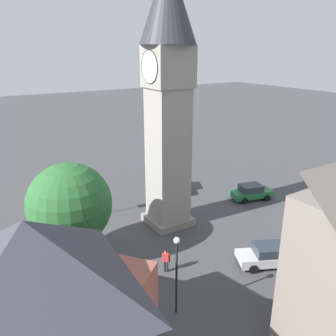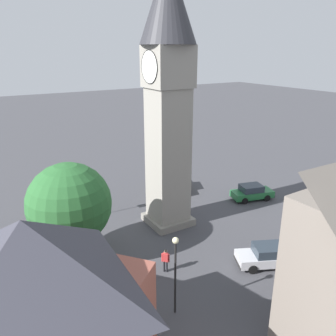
{
  "view_description": "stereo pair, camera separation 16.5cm",
  "coord_description": "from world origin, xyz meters",
  "px_view_note": "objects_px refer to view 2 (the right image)",
  "views": [
    {
      "loc": [
        22.63,
        -14.01,
        14.16
      ],
      "look_at": [
        0.0,
        0.0,
        4.97
      ],
      "focal_mm": 36.71,
      "sensor_mm": 36.0,
      "label": 1
    },
    {
      "loc": [
        22.72,
        -13.87,
        14.16
      ],
      "look_at": [
        0.0,
        0.0,
        4.97
      ],
      "focal_mm": 36.71,
      "sensor_mm": 36.0,
      "label": 2
    }
  ],
  "objects_px": {
    "car_silver_kerb": "(252,192)",
    "road_sign": "(103,195)",
    "pedestrian": "(165,259)",
    "tree": "(69,204)",
    "lamp_post": "(175,263)",
    "building_terrace_right": "(34,311)",
    "car_blue_kerb": "(177,183)",
    "car_red_corner": "(267,256)",
    "clock_tower": "(168,79)"
  },
  "relations": [
    {
      "from": "car_blue_kerb",
      "to": "car_red_corner",
      "type": "distance_m",
      "value": 14.87
    },
    {
      "from": "pedestrian",
      "to": "car_blue_kerb",
      "type": "bearing_deg",
      "value": 144.26
    },
    {
      "from": "clock_tower",
      "to": "pedestrian",
      "type": "xyz_separation_m",
      "value": [
        5.9,
        -3.8,
        -11.09
      ]
    },
    {
      "from": "car_blue_kerb",
      "to": "pedestrian",
      "type": "relative_size",
      "value": 2.64
    },
    {
      "from": "car_silver_kerb",
      "to": "car_red_corner",
      "type": "relative_size",
      "value": 0.99
    },
    {
      "from": "car_silver_kerb",
      "to": "car_red_corner",
      "type": "distance_m",
      "value": 11.22
    },
    {
      "from": "pedestrian",
      "to": "building_terrace_right",
      "type": "bearing_deg",
      "value": -62.86
    },
    {
      "from": "car_red_corner",
      "to": "tree",
      "type": "xyz_separation_m",
      "value": [
        -7.85,
        -11.08,
        3.46
      ]
    },
    {
      "from": "road_sign",
      "to": "tree",
      "type": "bearing_deg",
      "value": -38.82
    },
    {
      "from": "pedestrian",
      "to": "building_terrace_right",
      "type": "xyz_separation_m",
      "value": [
        4.54,
        -8.85,
        3.25
      ]
    },
    {
      "from": "car_silver_kerb",
      "to": "pedestrian",
      "type": "relative_size",
      "value": 2.62
    },
    {
      "from": "building_terrace_right",
      "to": "tree",
      "type": "bearing_deg",
      "value": 156.22
    },
    {
      "from": "car_red_corner",
      "to": "lamp_post",
      "type": "distance_m",
      "value": 8.23
    },
    {
      "from": "car_red_corner",
      "to": "pedestrian",
      "type": "distance_m",
      "value": 7.04
    },
    {
      "from": "lamp_post",
      "to": "road_sign",
      "type": "relative_size",
      "value": 1.73
    },
    {
      "from": "building_terrace_right",
      "to": "lamp_post",
      "type": "height_order",
      "value": "building_terrace_right"
    },
    {
      "from": "pedestrian",
      "to": "lamp_post",
      "type": "relative_size",
      "value": 0.35
    },
    {
      "from": "clock_tower",
      "to": "tree",
      "type": "xyz_separation_m",
      "value": [
        1.08,
        -8.53,
        -7.88
      ]
    },
    {
      "from": "car_red_corner",
      "to": "car_silver_kerb",
      "type": "bearing_deg",
      "value": 140.82
    },
    {
      "from": "pedestrian",
      "to": "lamp_post",
      "type": "distance_m",
      "value": 4.43
    },
    {
      "from": "car_red_corner",
      "to": "tree",
      "type": "relative_size",
      "value": 0.63
    },
    {
      "from": "tree",
      "to": "building_terrace_right",
      "type": "distance_m",
      "value": 10.23
    },
    {
      "from": "car_blue_kerb",
      "to": "car_silver_kerb",
      "type": "bearing_deg",
      "value": 39.84
    },
    {
      "from": "pedestrian",
      "to": "tree",
      "type": "distance_m",
      "value": 7.48
    },
    {
      "from": "car_silver_kerb",
      "to": "building_terrace_right",
      "type": "relative_size",
      "value": 0.4
    },
    {
      "from": "car_silver_kerb",
      "to": "lamp_post",
      "type": "height_order",
      "value": "lamp_post"
    },
    {
      "from": "clock_tower",
      "to": "car_silver_kerb",
      "type": "height_order",
      "value": "clock_tower"
    },
    {
      "from": "pedestrian",
      "to": "road_sign",
      "type": "height_order",
      "value": "road_sign"
    },
    {
      "from": "car_silver_kerb",
      "to": "tree",
      "type": "bearing_deg",
      "value": -87.33
    },
    {
      "from": "tree",
      "to": "lamp_post",
      "type": "bearing_deg",
      "value": 21.3
    },
    {
      "from": "building_terrace_right",
      "to": "road_sign",
      "type": "distance_m",
      "value": 17.27
    },
    {
      "from": "pedestrian",
      "to": "building_terrace_right",
      "type": "relative_size",
      "value": 0.15
    },
    {
      "from": "clock_tower",
      "to": "pedestrian",
      "type": "relative_size",
      "value": 12.25
    },
    {
      "from": "car_silver_kerb",
      "to": "lamp_post",
      "type": "distance_m",
      "value": 17.7
    },
    {
      "from": "car_silver_kerb",
      "to": "lamp_post",
      "type": "relative_size",
      "value": 0.92
    },
    {
      "from": "tree",
      "to": "building_terrace_right",
      "type": "xyz_separation_m",
      "value": [
        9.36,
        -4.12,
        0.04
      ]
    },
    {
      "from": "car_silver_kerb",
      "to": "road_sign",
      "type": "relative_size",
      "value": 1.58
    },
    {
      "from": "tree",
      "to": "lamp_post",
      "type": "relative_size",
      "value": 1.47
    },
    {
      "from": "car_silver_kerb",
      "to": "road_sign",
      "type": "distance_m",
      "value": 14.57
    },
    {
      "from": "clock_tower",
      "to": "tree",
      "type": "bearing_deg",
      "value": -82.8
    },
    {
      "from": "road_sign",
      "to": "car_red_corner",
      "type": "bearing_deg",
      "value": 26.6
    },
    {
      "from": "clock_tower",
      "to": "lamp_post",
      "type": "distance_m",
      "value": 13.96
    },
    {
      "from": "tree",
      "to": "building_terrace_right",
      "type": "relative_size",
      "value": 0.65
    },
    {
      "from": "car_red_corner",
      "to": "building_terrace_right",
      "type": "distance_m",
      "value": 15.67
    },
    {
      "from": "car_blue_kerb",
      "to": "road_sign",
      "type": "distance_m",
      "value": 8.92
    },
    {
      "from": "car_silver_kerb",
      "to": "car_red_corner",
      "type": "xyz_separation_m",
      "value": [
        8.7,
        -7.09,
        0.0
      ]
    },
    {
      "from": "car_blue_kerb",
      "to": "building_terrace_right",
      "type": "bearing_deg",
      "value": -46.78
    },
    {
      "from": "clock_tower",
      "to": "car_blue_kerb",
      "type": "relative_size",
      "value": 4.65
    },
    {
      "from": "building_terrace_right",
      "to": "road_sign",
      "type": "bearing_deg",
      "value": 150.1
    },
    {
      "from": "car_red_corner",
      "to": "tree",
      "type": "bearing_deg",
      "value": -125.32
    }
  ]
}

